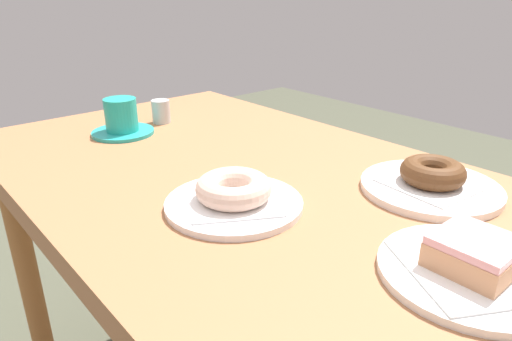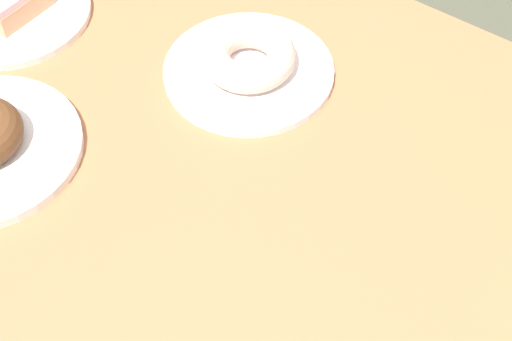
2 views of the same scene
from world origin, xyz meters
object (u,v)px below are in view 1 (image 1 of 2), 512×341
at_px(donut_chocolate_ring, 433,172).
at_px(sugar_jar, 161,111).
at_px(plate_sugar_ring, 234,204).
at_px(plate_chocolate_ring, 430,188).
at_px(donut_glazed_square, 473,253).
at_px(coffee_cup, 122,119).
at_px(donut_sugar_ring, 234,188).
at_px(plate_glazed_square, 469,274).

bearing_deg(donut_chocolate_ring, sugar_jar, 11.42).
height_order(plate_sugar_ring, plate_chocolate_ring, plate_chocolate_ring).
bearing_deg(plate_sugar_ring, donut_glazed_square, -163.70).
relative_size(coffee_cup, sugar_jar, 2.50).
bearing_deg(plate_chocolate_ring, donut_chocolate_ring, 0.00).
bearing_deg(coffee_cup, donut_glazed_square, -175.74).
xyz_separation_m(coffee_cup, sugar_jar, (0.02, -0.12, -0.01)).
xyz_separation_m(donut_sugar_ring, plate_glazed_square, (-0.34, -0.10, -0.03)).
height_order(donut_chocolate_ring, donut_glazed_square, same).
height_order(plate_chocolate_ring, plate_glazed_square, plate_chocolate_ring).
xyz_separation_m(plate_sugar_ring, donut_chocolate_ring, (-0.17, -0.29, 0.03)).
relative_size(plate_sugar_ring, donut_sugar_ring, 1.82).
bearing_deg(donut_sugar_ring, plate_sugar_ring, 0.00).
relative_size(plate_chocolate_ring, coffee_cup, 1.63).
height_order(plate_chocolate_ring, coffee_cup, coffee_cup).
bearing_deg(donut_chocolate_ring, donut_glazed_square, 129.87).
xyz_separation_m(donut_chocolate_ring, plate_glazed_square, (-0.16, 0.19, -0.03)).
bearing_deg(plate_glazed_square, coffee_cup, 4.26).
bearing_deg(donut_glazed_square, donut_chocolate_ring, -50.13).
xyz_separation_m(donut_sugar_ring, donut_glazed_square, (-0.34, -0.10, 0.00)).
height_order(donut_sugar_ring, plate_glazed_square, donut_sugar_ring).
distance_m(donut_sugar_ring, plate_glazed_square, 0.35).
bearing_deg(donut_chocolate_ring, plate_glazed_square, 129.87).
xyz_separation_m(donut_chocolate_ring, sugar_jar, (0.67, 0.13, -0.01)).
relative_size(donut_chocolate_ring, coffee_cup, 0.75).
bearing_deg(sugar_jar, donut_sugar_ring, 162.46).
xyz_separation_m(plate_sugar_ring, sugar_jar, (0.49, -0.16, 0.02)).
distance_m(plate_sugar_ring, donut_sugar_ring, 0.03).
xyz_separation_m(plate_sugar_ring, donut_glazed_square, (-0.34, -0.10, 0.03)).
xyz_separation_m(donut_glazed_square, coffee_cup, (0.80, 0.06, 0.00)).
xyz_separation_m(donut_glazed_square, sugar_jar, (0.83, -0.06, -0.00)).
height_order(plate_chocolate_ring, donut_chocolate_ring, donut_chocolate_ring).
height_order(donut_chocolate_ring, coffee_cup, coffee_cup).
distance_m(plate_sugar_ring, plate_glazed_square, 0.35).
relative_size(donut_glazed_square, sugar_jar, 1.58).
bearing_deg(plate_glazed_square, plate_chocolate_ring, -50.13).
distance_m(plate_sugar_ring, sugar_jar, 0.52).
relative_size(plate_sugar_ring, plate_glazed_square, 0.99).
bearing_deg(plate_glazed_square, donut_sugar_ring, 16.30).
height_order(donut_chocolate_ring, plate_glazed_square, donut_chocolate_ring).
distance_m(plate_glazed_square, sugar_jar, 0.83).
xyz_separation_m(donut_sugar_ring, donut_chocolate_ring, (-0.17, -0.29, 0.00)).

